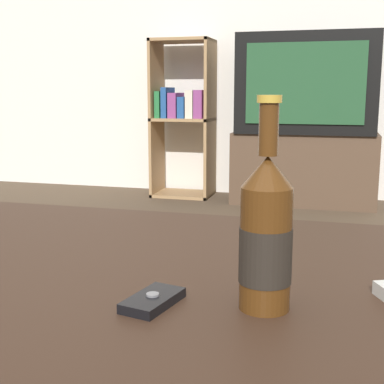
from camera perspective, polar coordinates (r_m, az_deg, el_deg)
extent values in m
cube|color=silver|center=(3.88, 10.11, 18.94)|extent=(8.00, 0.05, 2.60)
cube|color=#332116|center=(0.93, -9.66, -9.24)|extent=(1.31, 0.89, 0.04)
cube|color=#4C3828|center=(3.60, 11.81, 2.49)|extent=(0.92, 0.38, 0.47)
cube|color=black|center=(3.56, 12.15, 11.20)|extent=(0.87, 0.41, 0.62)
cube|color=#234C2D|center=(3.35, 11.94, 11.26)|extent=(0.71, 0.01, 0.49)
cube|color=#99754C|center=(3.82, -3.81, 7.79)|extent=(0.02, 0.30, 1.08)
cube|color=#99754C|center=(3.71, 1.96, 7.72)|extent=(0.02, 0.30, 1.08)
cube|color=#99754C|center=(3.82, -0.94, -0.21)|extent=(0.41, 0.30, 0.02)
cube|color=#99754C|center=(3.76, -0.97, 7.77)|extent=(0.41, 0.30, 0.02)
cube|color=#99754C|center=(3.77, -1.00, 15.85)|extent=(0.41, 0.30, 0.02)
cube|color=#236B38|center=(3.80, -3.28, 9.31)|extent=(0.04, 0.21, 0.18)
cube|color=navy|center=(3.79, -2.59, 9.51)|extent=(0.04, 0.21, 0.21)
cube|color=#7F3875|center=(3.77, -1.73, 9.23)|extent=(0.06, 0.21, 0.17)
cube|color=navy|center=(3.75, -0.81, 9.02)|extent=(0.05, 0.21, 0.14)
cube|color=beige|center=(3.74, 0.06, 9.35)|extent=(0.05, 0.21, 0.19)
cube|color=#7F3875|center=(3.72, 0.99, 9.36)|extent=(0.06, 0.21, 0.19)
cylinder|color=#47280F|center=(0.74, 7.85, -6.02)|extent=(0.07, 0.07, 0.17)
cylinder|color=black|center=(0.74, 7.83, -6.65)|extent=(0.07, 0.07, 0.08)
cone|color=#47280F|center=(0.71, 8.06, 2.17)|extent=(0.07, 0.07, 0.04)
cylinder|color=#47280F|center=(0.71, 8.18, 6.62)|extent=(0.03, 0.03, 0.07)
cylinder|color=#B79333|center=(0.71, 8.27, 9.80)|extent=(0.03, 0.03, 0.01)
cube|color=black|center=(0.77, -4.21, -11.45)|extent=(0.07, 0.11, 0.01)
cylinder|color=slate|center=(0.76, -4.22, -10.86)|extent=(0.02, 0.02, 0.00)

